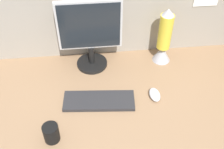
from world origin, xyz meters
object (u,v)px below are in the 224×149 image
at_px(monitor, 90,33).
at_px(mouse, 155,95).
at_px(mug_black_travel, 51,133).
at_px(lava_lamp, 164,40).
at_px(keyboard, 99,101).

bearing_deg(monitor, mouse, -43.31).
relative_size(mug_black_travel, lava_lamp, 0.27).
relative_size(keyboard, mug_black_travel, 3.95).
height_order(keyboard, lava_lamp, lava_lamp).
xyz_separation_m(monitor, keyboard, (0.02, -0.31, -0.22)).
height_order(mug_black_travel, lava_lamp, lava_lamp).
relative_size(monitor, mouse, 4.39).
relative_size(keyboard, mouse, 3.85).
bearing_deg(mug_black_travel, keyboard, 41.10).
distance_m(monitor, mouse, 0.48).
bearing_deg(monitor, keyboard, -86.12).
xyz_separation_m(mouse, lava_lamp, (0.10, 0.30, 0.13)).
bearing_deg(mouse, lava_lamp, 67.10).
height_order(monitor, lava_lamp, monitor).
xyz_separation_m(monitor, lava_lamp, (0.42, -0.00, -0.08)).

